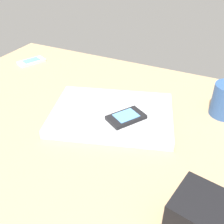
# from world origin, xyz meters

# --- Properties ---
(desk_surface) EXTENTS (1.20, 0.80, 0.03)m
(desk_surface) POSITION_xyz_m (0.00, 0.00, 0.01)
(desk_surface) COLOR tan
(desk_surface) RESTS_ON ground
(laptop_closed) EXTENTS (0.40, 0.34, 0.02)m
(laptop_closed) POSITION_xyz_m (0.03, 0.01, 0.04)
(laptop_closed) COLOR #B7BABC
(laptop_closed) RESTS_ON desk_surface
(cell_phone_on_laptop) EXTENTS (0.10, 0.12, 0.01)m
(cell_phone_on_laptop) POSITION_xyz_m (0.08, -0.01, 0.06)
(cell_phone_on_laptop) COLOR black
(cell_phone_on_laptop) RESTS_ON laptop_closed
(cell_phone_on_desk) EXTENTS (0.09, 0.12, 0.01)m
(cell_phone_on_desk) POSITION_xyz_m (-0.44, 0.21, 0.04)
(cell_phone_on_desk) COLOR silver
(cell_phone_on_desk) RESTS_ON desk_surface
(desk_organizer) EXTENTS (0.13, 0.11, 0.09)m
(desk_organizer) POSITION_xyz_m (0.33, -0.25, 0.08)
(desk_organizer) COLOR black
(desk_organizer) RESTS_ON desk_surface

